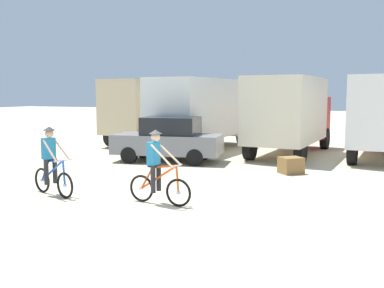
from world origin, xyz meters
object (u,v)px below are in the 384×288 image
at_px(supply_crate, 291,165).
at_px(cyclist_cowboy_hat, 157,170).
at_px(box_truck_cream_rv, 290,112).
at_px(sedan_parked, 168,139).
at_px(box_truck_white_box, 201,110).
at_px(cyclist_orange_shirt, 51,164).
at_px(box_truck_tan_camper, 154,108).

bearing_deg(supply_crate, cyclist_cowboy_hat, -112.54).
xyz_separation_m(box_truck_cream_rv, sedan_parked, (-4.01, -3.83, -0.99)).
height_order(box_truck_white_box, cyclist_orange_shirt, box_truck_white_box).
distance_m(box_truck_cream_rv, cyclist_cowboy_hat, 10.07).
xyz_separation_m(box_truck_white_box, box_truck_cream_rv, (4.24, -0.11, 0.00)).
bearing_deg(sedan_parked, cyclist_cowboy_hat, -66.25).
distance_m(box_truck_tan_camper, cyclist_cowboy_hat, 13.07).
bearing_deg(box_truck_cream_rv, supply_crate, -78.67).
height_order(box_truck_tan_camper, box_truck_cream_rv, same).
bearing_deg(cyclist_orange_shirt, sedan_parked, 87.11).
bearing_deg(box_truck_tan_camper, sedan_parked, -57.17).
relative_size(box_truck_tan_camper, box_truck_cream_rv, 1.01).
height_order(sedan_parked, cyclist_orange_shirt, cyclist_orange_shirt).
distance_m(box_truck_tan_camper, box_truck_white_box, 3.56).
distance_m(box_truck_cream_rv, supply_crate, 4.89).
bearing_deg(box_truck_cream_rv, cyclist_orange_shirt, -113.03).
height_order(box_truck_cream_rv, supply_crate, box_truck_cream_rv).
bearing_deg(box_truck_tan_camper, box_truck_white_box, -23.96).
relative_size(sedan_parked, cyclist_orange_shirt, 2.43).
bearing_deg(cyclist_cowboy_hat, sedan_parked, 113.75).
bearing_deg(box_truck_cream_rv, box_truck_tan_camper, 168.25).
distance_m(box_truck_white_box, box_truck_cream_rv, 4.24).
xyz_separation_m(sedan_parked, supply_crate, (4.92, -0.71, -0.61)).
relative_size(cyclist_orange_shirt, cyclist_cowboy_hat, 1.00).
xyz_separation_m(box_truck_tan_camper, box_truck_cream_rv, (7.49, -1.56, 0.00)).
xyz_separation_m(box_truck_tan_camper, supply_crate, (8.40, -6.09, -1.60)).
bearing_deg(box_truck_tan_camper, cyclist_orange_shirt, -74.96).
height_order(cyclist_cowboy_hat, supply_crate, cyclist_cowboy_hat).
xyz_separation_m(box_truck_white_box, supply_crate, (5.15, -4.65, -1.60)).
relative_size(box_truck_white_box, supply_crate, 9.82).
bearing_deg(supply_crate, box_truck_white_box, 137.91).
bearing_deg(cyclist_cowboy_hat, box_truck_tan_camper, 118.20).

